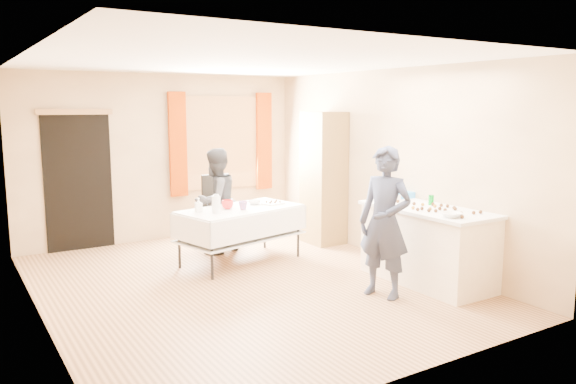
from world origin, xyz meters
TOP-DOWN VIEW (x-y plane):
  - floor at (0.00, 0.00)m, footprint 4.50×5.50m
  - ceiling at (0.00, 0.00)m, footprint 4.50×5.50m
  - wall_back at (0.00, 2.76)m, footprint 4.50×0.02m
  - wall_front at (0.00, -2.76)m, footprint 4.50×0.02m
  - wall_left at (-2.26, 0.00)m, footprint 0.02×5.50m
  - wall_right at (2.26, 0.00)m, footprint 0.02×5.50m
  - window_frame at (1.00, 2.72)m, footprint 1.32×0.06m
  - window_pane at (1.00, 2.71)m, footprint 1.20×0.02m
  - curtain_left at (0.22, 2.67)m, footprint 0.28×0.06m
  - curtain_right at (1.78, 2.67)m, footprint 0.28×0.06m
  - doorway at (-1.30, 2.73)m, footprint 0.95×0.04m
  - door_lintel at (-1.30, 2.70)m, footprint 1.05×0.06m
  - cabinet at (1.99, 1.18)m, footprint 0.50×0.60m
  - counter at (1.89, -1.10)m, footprint 0.79×1.67m
  - party_table at (0.38, 0.84)m, footprint 1.82×1.21m
  - chair at (0.55, 1.85)m, footprint 0.46×0.46m
  - girl at (1.11, -1.21)m, footprint 0.87×0.80m
  - woman at (0.31, 1.48)m, footprint 1.12×1.07m
  - soda_can at (2.05, -0.98)m, footprint 0.09×0.09m
  - mixing_bowl at (1.66, -1.65)m, footprint 0.30×0.30m
  - foam_block at (1.85, -0.54)m, footprint 0.16×0.11m
  - blue_basket at (2.15, -0.41)m, footprint 0.31×0.22m
  - pitcher at (-0.05, 0.67)m, footprint 0.15×0.15m
  - cup_red at (0.20, 0.86)m, footprint 0.23×0.23m
  - cup_rainbow at (0.36, 0.71)m, footprint 0.23×0.23m
  - small_bowl at (0.68, 1.00)m, footprint 0.33×0.33m
  - pastry_tray at (0.90, 0.86)m, footprint 0.32×0.26m
  - bottle at (-0.21, 0.88)m, footprint 0.09×0.10m
  - cake_balls at (1.84, -1.27)m, footprint 0.53×1.14m

SIDE VIEW (x-z plane):
  - floor at x=0.00m, z-range -0.02..0.00m
  - chair at x=0.55m, z-range -0.22..0.86m
  - party_table at x=0.38m, z-range 0.07..0.82m
  - counter at x=1.89m, z-range 0.00..0.91m
  - woman at x=0.31m, z-range 0.00..1.51m
  - pastry_tray at x=0.90m, z-range 0.75..0.77m
  - small_bowl at x=0.68m, z-range 0.75..0.80m
  - cup_rainbow at x=0.36m, z-range 0.75..0.86m
  - cup_red at x=0.20m, z-range 0.75..0.87m
  - girl at x=1.11m, z-range 0.00..1.68m
  - bottle at x=-0.21m, z-range 0.75..0.93m
  - pitcher at x=-0.05m, z-range 0.75..0.97m
  - cake_balls at x=1.84m, z-range 0.91..0.95m
  - mixing_bowl at x=1.66m, z-range 0.91..0.96m
  - foam_block at x=1.85m, z-range 0.91..0.99m
  - blue_basket at x=2.15m, z-range 0.91..0.99m
  - soda_can at x=2.05m, z-range 0.91..1.03m
  - doorway at x=-1.30m, z-range 0.00..2.00m
  - cabinet at x=1.99m, z-range 0.00..2.02m
  - wall_back at x=0.00m, z-range 0.00..2.60m
  - wall_front at x=0.00m, z-range 0.00..2.60m
  - wall_left at x=-2.26m, z-range 0.00..2.60m
  - wall_right at x=2.26m, z-range 0.00..2.60m
  - window_frame at x=1.00m, z-range 0.74..2.26m
  - window_pane at x=1.00m, z-range 0.80..2.20m
  - curtain_left at x=0.22m, z-range 0.67..2.33m
  - curtain_right at x=1.78m, z-range 0.67..2.33m
  - door_lintel at x=-1.30m, z-range 1.98..2.06m
  - ceiling at x=0.00m, z-range 2.60..2.62m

